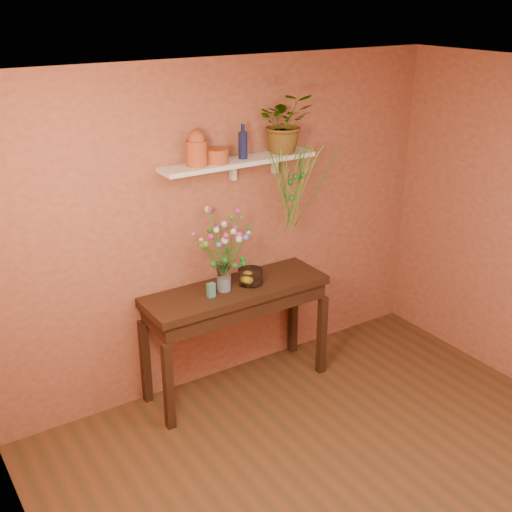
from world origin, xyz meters
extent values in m
plane|color=#58321D|center=(0.00, 0.00, 0.00)|extent=(4.00, 4.00, 0.00)
plane|color=silver|center=(0.00, 0.00, 2.70)|extent=(4.00, 4.00, 0.00)
cube|color=#AB684B|center=(0.00, 2.00, 1.35)|extent=(4.00, 0.04, 2.70)
cube|color=#AB684B|center=(-2.00, 0.00, 1.35)|extent=(0.04, 4.00, 2.70)
cube|color=#321D11|center=(-0.07, 1.73, 0.90)|extent=(1.54, 0.49, 0.07)
cube|color=#321D11|center=(-0.07, 1.73, 0.80)|extent=(1.48, 0.45, 0.13)
cube|color=#321D11|center=(-0.81, 1.52, 0.37)|extent=(0.07, 0.07, 0.74)
cube|color=#321D11|center=(0.66, 1.52, 0.37)|extent=(0.07, 0.07, 0.74)
cube|color=#321D11|center=(-0.81, 1.95, 0.37)|extent=(0.07, 0.07, 0.74)
cube|color=#321D11|center=(0.66, 1.95, 0.37)|extent=(0.07, 0.07, 0.74)
cube|color=white|center=(0.05, 1.87, 1.92)|extent=(1.30, 0.24, 0.04)
cube|color=white|center=(0.05, 1.97, 1.83)|extent=(0.04, 0.05, 0.15)
cube|color=white|center=(0.45, 1.97, 1.83)|extent=(0.04, 0.05, 0.15)
cylinder|color=#BB4D2E|center=(-0.31, 1.87, 2.03)|extent=(0.17, 0.17, 0.19)
sphere|color=#BB4D2E|center=(-0.31, 1.87, 2.14)|extent=(0.13, 0.13, 0.13)
cylinder|color=#BB4D2E|center=(-0.15, 1.87, 1.99)|extent=(0.23, 0.23, 0.11)
cylinder|color=#121840|center=(0.09, 1.87, 2.04)|extent=(0.07, 0.07, 0.21)
cylinder|color=#121840|center=(0.09, 1.87, 2.17)|extent=(0.03, 0.03, 0.06)
imported|color=#16681B|center=(0.49, 1.88, 2.18)|extent=(0.54, 0.51, 0.48)
cylinder|color=#16681B|center=(0.39, 1.75, 1.69)|extent=(0.20, 0.10, 0.66)
cylinder|color=#569C2E|center=(0.54, 1.67, 1.69)|extent=(0.04, 0.38, 0.67)
cylinder|color=#569C2E|center=(0.40, 1.72, 1.76)|extent=(0.21, 0.11, 0.52)
cylinder|color=#16681B|center=(0.45, 1.72, 1.85)|extent=(0.04, 0.14, 0.35)
cylinder|color=#569C2E|center=(0.57, 1.72, 1.75)|extent=(0.21, 0.23, 0.54)
cylinder|color=#569C2E|center=(0.57, 1.77, 1.72)|extent=(0.11, 0.05, 0.59)
cylinder|color=#16681B|center=(0.32, 1.69, 1.74)|extent=(0.31, 0.16, 0.56)
cylinder|color=#569C2E|center=(0.32, 1.70, 1.69)|extent=(0.28, 0.27, 0.65)
cylinder|color=#569C2E|center=(0.51, 1.69, 1.67)|extent=(0.12, 0.17, 0.70)
cylinder|color=#16681B|center=(0.49, 1.72, 1.66)|extent=(0.11, 0.12, 0.71)
cylinder|color=#569C2E|center=(0.53, 1.71, 1.66)|extent=(0.07, 0.13, 0.71)
cylinder|color=#569C2E|center=(0.38, 1.68, 1.67)|extent=(0.26, 0.31, 0.70)
cylinder|color=#16681B|center=(0.68, 1.67, 1.66)|extent=(0.22, 0.32, 0.73)
cylinder|color=#569C2E|center=(0.37, 1.77, 1.69)|extent=(0.33, 0.07, 0.66)
cylinder|color=#569C2E|center=(0.60, 1.78, 1.83)|extent=(0.03, 0.08, 0.38)
cylinder|color=#16681B|center=(0.56, 1.76, 1.82)|extent=(0.04, 0.06, 0.39)
cylinder|color=#569C2E|center=(0.49, 1.74, 1.77)|extent=(0.02, 0.17, 0.49)
sphere|color=#16681B|center=(0.44, 1.71, 1.60)|extent=(0.05, 0.05, 0.05)
sphere|color=#16681B|center=(0.45, 1.75, 1.72)|extent=(0.05, 0.05, 0.05)
sphere|color=#16681B|center=(0.48, 1.72, 1.77)|extent=(0.05, 0.05, 0.05)
sphere|color=#16681B|center=(0.55, 1.71, 1.77)|extent=(0.05, 0.05, 0.05)
cylinder|color=white|center=(-0.19, 1.73, 1.05)|extent=(0.11, 0.11, 0.24)
cylinder|color=silver|center=(-0.19, 1.73, 0.99)|extent=(0.10, 0.10, 0.11)
cylinder|color=#386B28|center=(-0.17, 1.64, 1.24)|extent=(0.04, 0.18, 0.35)
sphere|color=silver|center=(-0.15, 1.56, 1.42)|extent=(0.06, 0.06, 0.06)
cylinder|color=#386B28|center=(-0.16, 1.61, 1.26)|extent=(0.06, 0.26, 0.38)
sphere|color=#565AC8|center=(-0.13, 1.48, 1.45)|extent=(0.05, 0.05, 0.05)
cylinder|color=#386B28|center=(-0.15, 1.67, 1.25)|extent=(0.08, 0.13, 0.36)
sphere|color=#B32F87|center=(-0.11, 1.61, 1.42)|extent=(0.06, 0.06, 0.06)
cylinder|color=#386B28|center=(-0.16, 1.70, 1.26)|extent=(0.06, 0.08, 0.37)
sphere|color=silver|center=(-0.13, 1.66, 1.44)|extent=(0.05, 0.05, 0.05)
cylinder|color=#386B28|center=(-0.10, 1.68, 1.26)|extent=(0.17, 0.12, 0.39)
sphere|color=#16681B|center=(-0.02, 1.63, 1.46)|extent=(0.04, 0.04, 0.04)
cylinder|color=#386B28|center=(-0.13, 1.72, 1.33)|extent=(0.13, 0.04, 0.52)
sphere|color=#B32F87|center=(-0.07, 1.70, 1.59)|extent=(0.05, 0.05, 0.05)
cylinder|color=#386B28|center=(-0.07, 1.73, 1.23)|extent=(0.23, 0.02, 0.31)
sphere|color=silver|center=(0.04, 1.72, 1.38)|extent=(0.04, 0.04, 0.04)
cylinder|color=#386B28|center=(-0.09, 1.75, 1.29)|extent=(0.19, 0.04, 0.43)
sphere|color=olive|center=(0.00, 1.76, 1.50)|extent=(0.04, 0.04, 0.04)
cylinder|color=#386B28|center=(-0.10, 1.78, 1.23)|extent=(0.17, 0.11, 0.33)
sphere|color=#B32F87|center=(-0.02, 1.83, 1.40)|extent=(0.06, 0.06, 0.06)
cylinder|color=#386B28|center=(-0.12, 1.78, 1.28)|extent=(0.14, 0.10, 0.43)
sphere|color=olive|center=(-0.05, 1.82, 1.50)|extent=(0.05, 0.05, 0.05)
cylinder|color=#386B28|center=(-0.14, 1.80, 1.25)|extent=(0.10, 0.15, 0.36)
sphere|color=silver|center=(-0.09, 1.87, 1.43)|extent=(0.06, 0.06, 0.06)
cylinder|color=#386B28|center=(-0.16, 1.82, 1.24)|extent=(0.05, 0.18, 0.34)
sphere|color=#565AC8|center=(-0.14, 1.90, 1.41)|extent=(0.04, 0.04, 0.04)
cylinder|color=#386B28|center=(-0.20, 1.80, 1.33)|extent=(0.03, 0.15, 0.51)
sphere|color=#B32F87|center=(-0.21, 1.87, 1.58)|extent=(0.04, 0.04, 0.04)
cylinder|color=#386B28|center=(-0.20, 1.83, 1.31)|extent=(0.02, 0.21, 0.49)
sphere|color=silver|center=(-0.20, 1.93, 1.56)|extent=(0.06, 0.06, 0.06)
cylinder|color=#386B28|center=(-0.22, 1.78, 1.25)|extent=(0.07, 0.10, 0.35)
sphere|color=#16681B|center=(-0.25, 1.83, 1.42)|extent=(0.04, 0.04, 0.04)
cylinder|color=#386B28|center=(-0.22, 1.77, 1.22)|extent=(0.07, 0.08, 0.31)
sphere|color=#B32F87|center=(-0.25, 1.80, 1.38)|extent=(0.05, 0.05, 0.05)
cylinder|color=#386B28|center=(-0.25, 1.78, 1.22)|extent=(0.14, 0.11, 0.29)
sphere|color=silver|center=(-0.32, 1.83, 1.36)|extent=(0.03, 0.03, 0.03)
cylinder|color=#386B28|center=(-0.27, 1.75, 1.20)|extent=(0.17, 0.04, 0.27)
sphere|color=olive|center=(-0.35, 1.76, 1.33)|extent=(0.06, 0.06, 0.06)
cylinder|color=#386B28|center=(-0.30, 1.76, 1.26)|extent=(0.24, 0.06, 0.37)
sphere|color=#B32F87|center=(-0.42, 1.79, 1.44)|extent=(0.04, 0.04, 0.04)
cylinder|color=#386B28|center=(-0.28, 1.70, 1.23)|extent=(0.19, 0.07, 0.32)
sphere|color=olive|center=(-0.37, 1.68, 1.38)|extent=(0.05, 0.05, 0.05)
cylinder|color=#386B28|center=(-0.23, 1.70, 1.28)|extent=(0.10, 0.07, 0.41)
sphere|color=silver|center=(-0.28, 1.67, 1.48)|extent=(0.05, 0.05, 0.05)
cylinder|color=#386B28|center=(-0.23, 1.69, 1.22)|extent=(0.09, 0.09, 0.30)
sphere|color=#565AC8|center=(-0.27, 1.66, 1.36)|extent=(0.04, 0.04, 0.04)
cylinder|color=#386B28|center=(-0.20, 1.68, 1.25)|extent=(0.04, 0.11, 0.37)
sphere|color=#B32F87|center=(-0.22, 1.63, 1.44)|extent=(0.05, 0.05, 0.05)
cylinder|color=#386B28|center=(-0.20, 1.70, 1.23)|extent=(0.03, 0.08, 0.31)
sphere|color=silver|center=(-0.21, 1.67, 1.38)|extent=(0.06, 0.06, 0.06)
sphere|color=#16681B|center=(-0.14, 1.77, 1.25)|extent=(0.05, 0.05, 0.05)
sphere|color=#16681B|center=(-0.23, 1.63, 1.24)|extent=(0.05, 0.05, 0.05)
sphere|color=#16681B|center=(-0.31, 1.68, 1.20)|extent=(0.05, 0.05, 0.05)
sphere|color=#16681B|center=(-0.05, 1.67, 1.19)|extent=(0.05, 0.05, 0.05)
sphere|color=#16681B|center=(-0.06, 1.63, 1.17)|extent=(0.05, 0.05, 0.05)
sphere|color=#16681B|center=(-0.17, 1.59, 1.20)|extent=(0.05, 0.05, 0.05)
cylinder|color=white|center=(0.06, 1.73, 0.99)|extent=(0.20, 0.20, 0.12)
cylinder|color=white|center=(0.06, 1.73, 0.94)|extent=(0.20, 0.20, 0.01)
sphere|color=yellow|center=(0.04, 1.74, 0.98)|extent=(0.08, 0.08, 0.08)
cube|color=teal|center=(-0.33, 1.68, 0.99)|extent=(0.06, 0.05, 0.12)
camera|label=1|loc=(-2.49, -2.32, 3.15)|focal=45.33mm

